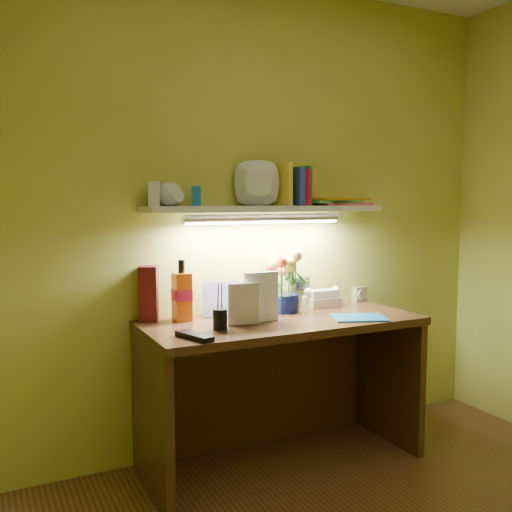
% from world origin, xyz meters
% --- Properties ---
extents(desk, '(1.40, 0.60, 0.75)m').
position_xyz_m(desk, '(0.00, 1.20, 0.38)').
color(desk, '#33200D').
rests_on(desk, ground).
extents(flower_bouquet, '(0.22, 0.22, 0.33)m').
position_xyz_m(flower_bouquet, '(0.09, 1.37, 0.92)').
color(flower_bouquet, '#0A113B').
rests_on(flower_bouquet, desk).
extents(telephone, '(0.19, 0.15, 0.11)m').
position_xyz_m(telephone, '(0.36, 1.40, 0.80)').
color(telephone, beige).
rests_on(telephone, desk).
extents(desk_clock, '(0.09, 0.06, 0.09)m').
position_xyz_m(desk_clock, '(0.65, 1.43, 0.79)').
color(desk_clock, silver).
rests_on(desk_clock, desk).
extents(whisky_bottle, '(0.08, 0.08, 0.30)m').
position_xyz_m(whisky_bottle, '(-0.47, 1.38, 0.90)').
color(whisky_bottle, '#AF4109').
rests_on(whisky_bottle, desk).
extents(whisky_box, '(0.12, 0.12, 0.27)m').
position_xyz_m(whisky_box, '(-0.61, 1.45, 0.89)').
color(whisky_box, '#551114').
rests_on(whisky_box, desk).
extents(pen_cup, '(0.08, 0.08, 0.16)m').
position_xyz_m(pen_cup, '(-0.37, 1.12, 0.83)').
color(pen_cup, black).
rests_on(pen_cup, desk).
extents(art_card, '(0.18, 0.10, 0.18)m').
position_xyz_m(art_card, '(-0.25, 1.40, 0.84)').
color(art_card, white).
rests_on(art_card, desk).
extents(tv_remote, '(0.12, 0.21, 0.02)m').
position_xyz_m(tv_remote, '(-0.54, 1.01, 0.76)').
color(tv_remote, black).
rests_on(tv_remote, desk).
extents(blue_folder, '(0.32, 0.28, 0.01)m').
position_xyz_m(blue_folder, '(0.36, 1.04, 0.75)').
color(blue_folder, '#166CAA').
rests_on(blue_folder, desk).
extents(desk_book_a, '(0.15, 0.06, 0.20)m').
position_xyz_m(desk_book_a, '(-0.31, 1.17, 0.85)').
color(desk_book_a, beige).
rests_on(desk_book_a, desk).
extents(desk_book_b, '(0.18, 0.03, 0.25)m').
position_xyz_m(desk_book_b, '(-0.22, 1.19, 0.87)').
color(desk_book_b, silver).
rests_on(desk_book_b, desk).
extents(wall_shelf, '(1.32, 0.38, 0.26)m').
position_xyz_m(wall_shelf, '(0.03, 1.39, 1.34)').
color(wall_shelf, silver).
rests_on(wall_shelf, ground).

